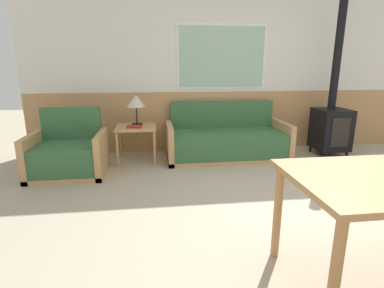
{
  "coord_description": "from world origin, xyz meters",
  "views": [
    {
      "loc": [
        -1.58,
        -2.32,
        1.42
      ],
      "look_at": [
        -1.16,
        0.97,
        0.54
      ],
      "focal_mm": 28.0,
      "sensor_mm": 36.0,
      "label": 1
    }
  ],
  "objects_px": {
    "armchair": "(69,155)",
    "table_lamp": "(136,102)",
    "side_table": "(136,131)",
    "wood_stove": "(331,121)",
    "couch": "(226,141)"
  },
  "relations": [
    {
      "from": "couch",
      "to": "wood_stove",
      "type": "height_order",
      "value": "wood_stove"
    },
    {
      "from": "couch",
      "to": "armchair",
      "type": "bearing_deg",
      "value": -167.98
    },
    {
      "from": "armchair",
      "to": "table_lamp",
      "type": "xyz_separation_m",
      "value": [
        0.88,
        0.58,
        0.62
      ]
    },
    {
      "from": "armchair",
      "to": "table_lamp",
      "type": "relative_size",
      "value": 2.1
    },
    {
      "from": "table_lamp",
      "to": "armchair",
      "type": "bearing_deg",
      "value": -146.55
    },
    {
      "from": "table_lamp",
      "to": "side_table",
      "type": "bearing_deg",
      "value": -95.17
    },
    {
      "from": "wood_stove",
      "to": "armchair",
      "type": "bearing_deg",
      "value": -174.21
    },
    {
      "from": "armchair",
      "to": "table_lamp",
      "type": "bearing_deg",
      "value": 24.71
    },
    {
      "from": "couch",
      "to": "wood_stove",
      "type": "distance_m",
      "value": 1.72
    },
    {
      "from": "side_table",
      "to": "wood_stove",
      "type": "bearing_deg",
      "value": -1.47
    },
    {
      "from": "couch",
      "to": "armchair",
      "type": "xyz_separation_m",
      "value": [
        -2.26,
        -0.48,
        0.01
      ]
    },
    {
      "from": "couch",
      "to": "side_table",
      "type": "distance_m",
      "value": 1.4
    },
    {
      "from": "couch",
      "to": "side_table",
      "type": "bearing_deg",
      "value": -179.94
    },
    {
      "from": "armchair",
      "to": "wood_stove",
      "type": "distance_m",
      "value": 3.98
    },
    {
      "from": "armchair",
      "to": "table_lamp",
      "type": "height_order",
      "value": "table_lamp"
    }
  ]
}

